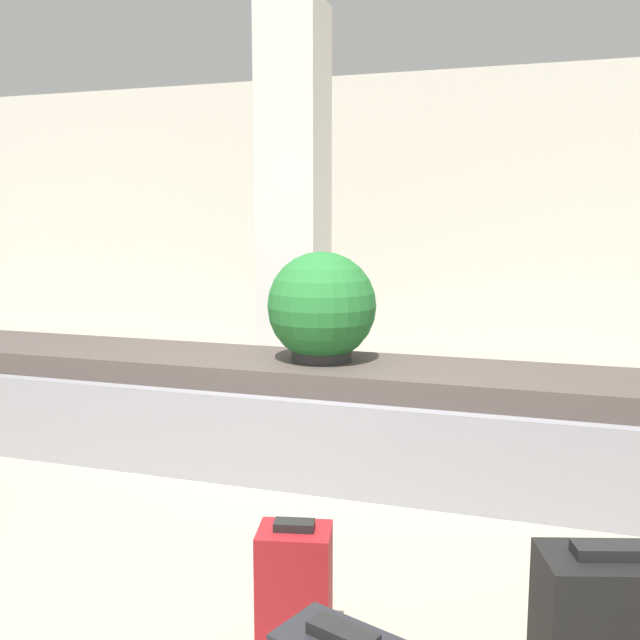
# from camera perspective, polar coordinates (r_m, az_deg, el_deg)

# --- Properties ---
(ground_plane) EXTENTS (18.00, 18.00, 0.00)m
(ground_plane) POSITION_cam_1_polar(r_m,az_deg,el_deg) (3.31, -7.60, -19.12)
(ground_plane) COLOR #9E937F
(back_wall) EXTENTS (18.00, 0.06, 3.20)m
(back_wall) POSITION_cam_1_polar(r_m,az_deg,el_deg) (8.68, 9.42, 8.70)
(back_wall) COLOR beige
(back_wall) RESTS_ON ground_plane
(carousel) EXTENTS (7.91, 0.92, 0.66)m
(carousel) POSITION_cam_1_polar(r_m,az_deg,el_deg) (4.37, -0.00, -7.70)
(carousel) COLOR gray
(carousel) RESTS_ON ground_plane
(pillar) EXTENTS (0.49, 0.49, 3.20)m
(pillar) POSITION_cam_1_polar(r_m,az_deg,el_deg) (5.89, -2.10, 9.05)
(pillar) COLOR silver
(pillar) RESTS_ON ground_plane
(suitcase_2) EXTENTS (0.28, 0.24, 0.50)m
(suitcase_2) POSITION_cam_1_polar(r_m,az_deg,el_deg) (2.62, -2.04, -21.04)
(suitcase_2) COLOR maroon
(suitcase_2) RESTS_ON ground_plane
(potted_plant_0) EXTENTS (0.65, 0.65, 0.66)m
(potted_plant_0) POSITION_cam_1_polar(r_m,az_deg,el_deg) (4.27, 0.09, 0.90)
(potted_plant_0) COLOR #2D2D2D
(potted_plant_0) RESTS_ON carousel
(traveler_0) EXTENTS (0.31, 0.36, 1.62)m
(traveler_0) POSITION_cam_1_polar(r_m,az_deg,el_deg) (6.96, -3.82, 3.65)
(traveler_0) COLOR #282833
(traveler_0) RESTS_ON ground_plane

